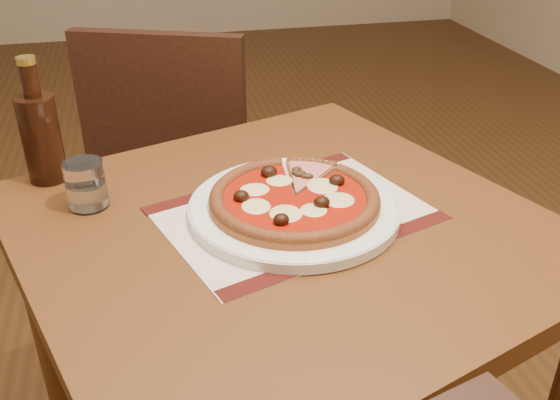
{
  "coord_description": "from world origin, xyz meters",
  "views": [
    {
      "loc": [
        -0.19,
        -2.04,
        1.28
      ],
      "look_at": [
        0.01,
        -1.17,
        0.78
      ],
      "focal_mm": 40.0,
      "sensor_mm": 36.0,
      "label": 1
    }
  ],
  "objects_px": {
    "plate": "(294,208)",
    "pizza": "(294,198)",
    "bottle": "(41,134)",
    "chair_far": "(180,161)",
    "table": "(283,272)",
    "water_glass": "(86,185)"
  },
  "relations": [
    {
      "from": "bottle",
      "to": "plate",
      "type": "bearing_deg",
      "value": -28.92
    },
    {
      "from": "bottle",
      "to": "water_glass",
      "type": "bearing_deg",
      "value": -58.08
    },
    {
      "from": "chair_far",
      "to": "plate",
      "type": "relative_size",
      "value": 2.58
    },
    {
      "from": "table",
      "to": "water_glass",
      "type": "xyz_separation_m",
      "value": [
        -0.31,
        0.13,
        0.14
      ]
    },
    {
      "from": "plate",
      "to": "pizza",
      "type": "xyz_separation_m",
      "value": [
        -0.0,
        -0.0,
        0.02
      ]
    },
    {
      "from": "plate",
      "to": "water_glass",
      "type": "xyz_separation_m",
      "value": [
        -0.33,
        0.11,
        0.03
      ]
    },
    {
      "from": "table",
      "to": "bottle",
      "type": "height_order",
      "value": "bottle"
    },
    {
      "from": "chair_far",
      "to": "bottle",
      "type": "xyz_separation_m",
      "value": [
        -0.27,
        -0.51,
        0.32
      ]
    },
    {
      "from": "pizza",
      "to": "bottle",
      "type": "xyz_separation_m",
      "value": [
        -0.41,
        0.23,
        0.06
      ]
    },
    {
      "from": "table",
      "to": "bottle",
      "type": "relative_size",
      "value": 4.45
    },
    {
      "from": "pizza",
      "to": "table",
      "type": "bearing_deg",
      "value": -141.33
    },
    {
      "from": "table",
      "to": "plate",
      "type": "height_order",
      "value": "plate"
    },
    {
      "from": "pizza",
      "to": "bottle",
      "type": "bearing_deg",
      "value": 151.04
    },
    {
      "from": "plate",
      "to": "water_glass",
      "type": "height_order",
      "value": "water_glass"
    },
    {
      "from": "chair_far",
      "to": "bottle",
      "type": "distance_m",
      "value": 0.66
    },
    {
      "from": "plate",
      "to": "chair_far",
      "type": "bearing_deg",
      "value": 101.0
    },
    {
      "from": "water_glass",
      "to": "bottle",
      "type": "distance_m",
      "value": 0.15
    },
    {
      "from": "plate",
      "to": "bottle",
      "type": "xyz_separation_m",
      "value": [
        -0.41,
        0.23,
        0.08
      ]
    },
    {
      "from": "pizza",
      "to": "water_glass",
      "type": "bearing_deg",
      "value": 162.39
    },
    {
      "from": "plate",
      "to": "pizza",
      "type": "relative_size",
      "value": 1.24
    },
    {
      "from": "pizza",
      "to": "water_glass",
      "type": "xyz_separation_m",
      "value": [
        -0.33,
        0.11,
        0.01
      ]
    },
    {
      "from": "plate",
      "to": "water_glass",
      "type": "relative_size",
      "value": 4.29
    }
  ]
}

